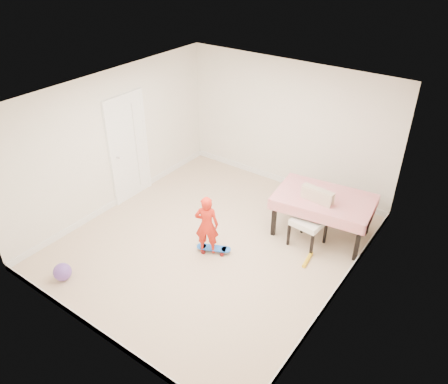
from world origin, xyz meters
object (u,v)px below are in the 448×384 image
Objects in this scene: skateboard at (214,250)px; balloon at (62,272)px; dining_table at (322,216)px; child at (207,227)px; dining_chair at (309,220)px.

balloon reaches higher than skateboard.
child reaches higher than dining_table.
child is at bearing -131.73° from dining_chair.
dining_chair is 1.73× the size of skateboard.
child is (-0.08, -0.08, 0.49)m from skateboard.
dining_table is 1.54× the size of child.
dining_chair is 1.67m from skateboard.
child reaches higher than dining_chair.
dining_chair is 1.71m from child.
dining_chair reaches higher than balloon.
balloon is at bearing 22.77° from child.
dining_table is 1.97m from skateboard.
dining_chair reaches higher than dining_table.
balloon is at bearing -153.05° from skateboard.
dining_table is 4.36m from balloon.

